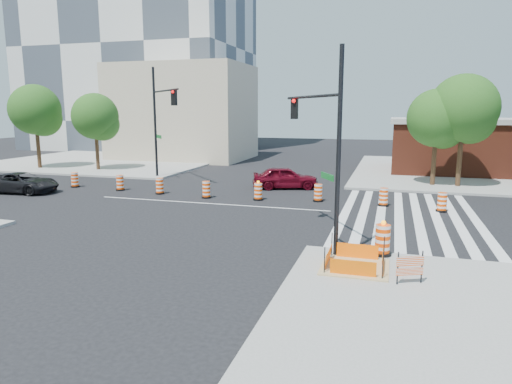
# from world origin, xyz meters

# --- Properties ---
(ground) EXTENTS (120.00, 120.00, 0.00)m
(ground) POSITION_xyz_m (0.00, 0.00, 0.00)
(ground) COLOR black
(ground) RESTS_ON ground
(sidewalk_ne) EXTENTS (22.00, 22.00, 0.15)m
(sidewalk_ne) POSITION_xyz_m (18.00, 18.00, 0.07)
(sidewalk_ne) COLOR gray
(sidewalk_ne) RESTS_ON ground
(sidewalk_nw) EXTENTS (22.00, 22.00, 0.15)m
(sidewalk_nw) POSITION_xyz_m (-18.00, 18.00, 0.07)
(sidewalk_nw) COLOR gray
(sidewalk_nw) RESTS_ON ground
(crosswalk_east) EXTENTS (6.75, 13.50, 0.01)m
(crosswalk_east) POSITION_xyz_m (10.95, 0.00, 0.01)
(crosswalk_east) COLOR silver
(crosswalk_east) RESTS_ON ground
(lane_centerline) EXTENTS (14.00, 0.12, 0.01)m
(lane_centerline) POSITION_xyz_m (0.00, 0.00, 0.01)
(lane_centerline) COLOR silver
(lane_centerline) RESTS_ON ground
(excavation_pit) EXTENTS (2.20, 2.20, 0.90)m
(excavation_pit) POSITION_xyz_m (9.00, -9.00, 0.22)
(excavation_pit) COLOR tan
(excavation_pit) RESTS_ON ground
(brick_storefront) EXTENTS (16.50, 8.50, 4.60)m
(brick_storefront) POSITION_xyz_m (18.00, 18.00, 2.32)
(brick_storefront) COLOR maroon
(brick_storefront) RESTS_ON ground
(beige_midrise) EXTENTS (14.00, 10.00, 10.00)m
(beige_midrise) POSITION_xyz_m (-12.00, 22.00, 5.00)
(beige_midrise) COLOR #BEAE91
(beige_midrise) RESTS_ON ground
(red_coupe) EXTENTS (4.80, 3.13, 1.52)m
(red_coupe) POSITION_xyz_m (3.08, 6.22, 0.76)
(red_coupe) COLOR #550714
(red_coupe) RESTS_ON ground
(dark_suv) EXTENTS (4.87, 2.52, 1.31)m
(dark_suv) POSITION_xyz_m (-12.98, -0.27, 0.66)
(dark_suv) COLOR black
(dark_suv) RESTS_ON ground
(signal_pole_se) EXTENTS (3.00, 4.84, 7.37)m
(signal_pole_se) POSITION_xyz_m (7.42, -6.60, 4.53)
(signal_pole_se) COLOR black
(signal_pole_se) RESTS_ON ground
(signal_pole_nw) EXTENTS (4.44, 4.73, 8.39)m
(signal_pole_nw) POSITION_xyz_m (-6.64, 6.96, 5.14)
(signal_pole_nw) COLOR black
(signal_pole_nw) RESTS_ON ground
(pit_drum) EXTENTS (0.66, 0.66, 1.30)m
(pit_drum) POSITION_xyz_m (9.83, -7.38, 0.69)
(pit_drum) COLOR black
(pit_drum) RESTS_ON ground
(barricade) EXTENTS (0.80, 0.40, 1.02)m
(barricade) POSITION_xyz_m (10.69, -9.99, 0.71)
(barricade) COLOR #FA4705
(barricade) RESTS_ON ground
(tree_north_a) EXTENTS (4.43, 4.43, 7.53)m
(tree_north_a) POSITION_xyz_m (-20.44, 9.77, 5.05)
(tree_north_a) COLOR #382314
(tree_north_a) RESTS_ON ground
(tree_north_b) EXTENTS (3.96, 3.96, 6.73)m
(tree_north_b) POSITION_xyz_m (-14.66, 10.27, 4.52)
(tree_north_b) COLOR #382314
(tree_north_b) RESTS_ON ground
(tree_north_c) EXTENTS (3.97, 3.97, 6.75)m
(tree_north_c) POSITION_xyz_m (12.85, 9.89, 4.53)
(tree_north_c) COLOR #382314
(tree_north_c) RESTS_ON ground
(tree_north_d) EXTENTS (4.53, 4.53, 7.70)m
(tree_north_d) POSITION_xyz_m (14.48, 9.85, 5.17)
(tree_north_d) COLOR #382314
(tree_north_d) RESTS_ON ground
(median_drum_0) EXTENTS (0.60, 0.60, 1.02)m
(median_drum_0) POSITION_xyz_m (-11.10, 2.53, 0.48)
(median_drum_0) COLOR black
(median_drum_0) RESTS_ON ground
(median_drum_1) EXTENTS (0.60, 0.60, 1.02)m
(median_drum_1) POSITION_xyz_m (-7.34, 2.31, 0.48)
(median_drum_1) COLOR black
(median_drum_1) RESTS_ON ground
(median_drum_2) EXTENTS (0.60, 0.60, 1.02)m
(median_drum_2) POSITION_xyz_m (-4.17, 1.90, 0.48)
(median_drum_2) COLOR black
(median_drum_2) RESTS_ON ground
(median_drum_3) EXTENTS (0.60, 0.60, 1.02)m
(median_drum_3) POSITION_xyz_m (-0.78, 1.51, 0.48)
(median_drum_3) COLOR black
(median_drum_3) RESTS_ON ground
(median_drum_4) EXTENTS (0.60, 0.60, 1.18)m
(median_drum_4) POSITION_xyz_m (2.45, 1.78, 0.49)
(median_drum_4) COLOR black
(median_drum_4) RESTS_ON ground
(median_drum_5) EXTENTS (0.60, 0.60, 1.02)m
(median_drum_5) POSITION_xyz_m (5.94, 2.43, 0.48)
(median_drum_5) COLOR black
(median_drum_5) RESTS_ON ground
(median_drum_6) EXTENTS (0.60, 0.60, 1.02)m
(median_drum_6) POSITION_xyz_m (9.66, 2.19, 0.48)
(median_drum_6) COLOR black
(median_drum_6) RESTS_ON ground
(median_drum_7) EXTENTS (0.60, 0.60, 1.02)m
(median_drum_7) POSITION_xyz_m (12.67, 1.56, 0.48)
(median_drum_7) COLOR black
(median_drum_7) RESTS_ON ground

